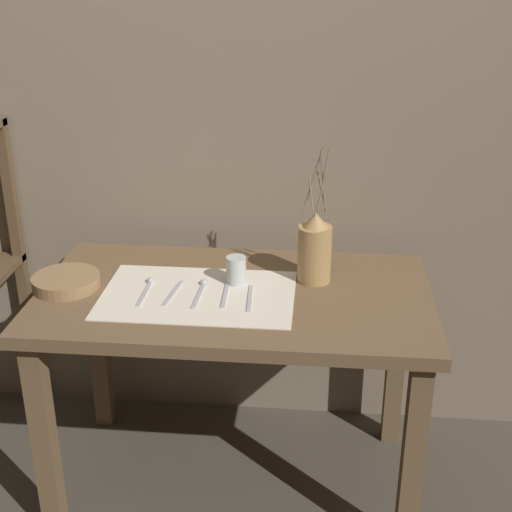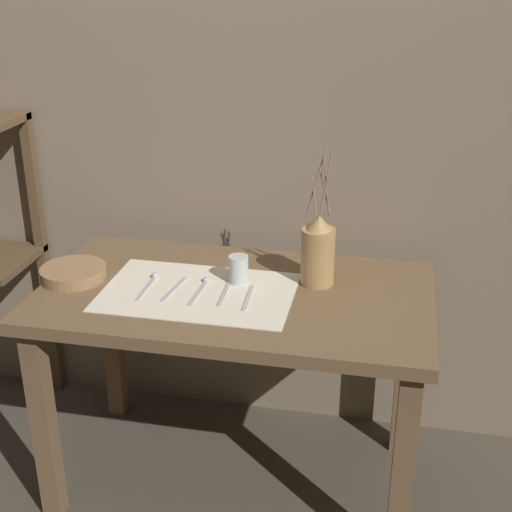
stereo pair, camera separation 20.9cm
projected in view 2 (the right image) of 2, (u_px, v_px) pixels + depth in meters
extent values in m
plane|color=#473F35|center=(237.00, 476.00, 2.44)|extent=(12.00, 12.00, 0.00)
cube|color=#7A6B56|center=(263.00, 100.00, 2.36)|extent=(7.00, 0.06, 2.40)
cube|color=brown|center=(235.00, 296.00, 2.17)|extent=(1.19, 0.67, 0.04)
cube|color=brown|center=(44.00, 425.00, 2.16)|extent=(0.06, 0.06, 0.67)
cube|color=brown|center=(402.00, 473.00, 1.96)|extent=(0.06, 0.06, 0.67)
cube|color=brown|center=(113.00, 336.00, 2.65)|extent=(0.06, 0.06, 0.67)
cube|color=brown|center=(405.00, 368.00, 2.45)|extent=(0.06, 0.06, 0.67)
cube|color=brown|center=(43.00, 262.00, 2.71)|extent=(0.04, 0.04, 1.14)
cube|color=beige|center=(198.00, 292.00, 2.15)|extent=(0.58, 0.38, 0.00)
cylinder|color=#A87F4C|center=(318.00, 257.00, 2.17)|extent=(0.10, 0.10, 0.18)
cone|color=#A87F4C|center=(319.00, 222.00, 2.13)|extent=(0.08, 0.08, 0.04)
cylinder|color=#847056|center=(314.00, 196.00, 2.09)|extent=(0.02, 0.02, 0.12)
cylinder|color=#847056|center=(316.00, 181.00, 2.07)|extent=(0.06, 0.03, 0.21)
cylinder|color=#847056|center=(324.00, 196.00, 2.08)|extent=(0.04, 0.01, 0.13)
cylinder|color=#847056|center=(325.00, 191.00, 2.09)|extent=(0.04, 0.01, 0.15)
cylinder|color=#847056|center=(326.00, 184.00, 2.06)|extent=(0.02, 0.04, 0.20)
cylinder|color=#847056|center=(326.00, 184.00, 2.06)|extent=(0.03, 0.02, 0.20)
cylinder|color=#8E6B47|center=(73.00, 273.00, 2.23)|extent=(0.21, 0.21, 0.04)
cylinder|color=#B7C1BC|center=(238.00, 269.00, 2.19)|extent=(0.06, 0.06, 0.09)
cube|color=#A8A8AD|center=(146.00, 288.00, 2.16)|extent=(0.01, 0.17, 0.00)
sphere|color=#A8A8AD|center=(155.00, 276.00, 2.23)|extent=(0.02, 0.02, 0.02)
cube|color=#A8A8AD|center=(174.00, 289.00, 2.16)|extent=(0.03, 0.17, 0.00)
cube|color=#A8A8AD|center=(198.00, 293.00, 2.13)|extent=(0.02, 0.17, 0.00)
sphere|color=#A8A8AD|center=(206.00, 280.00, 2.20)|extent=(0.02, 0.02, 0.02)
cube|color=#A8A8AD|center=(225.00, 293.00, 2.13)|extent=(0.02, 0.17, 0.00)
cube|color=#A8A8AD|center=(248.00, 298.00, 2.10)|extent=(0.02, 0.17, 0.00)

